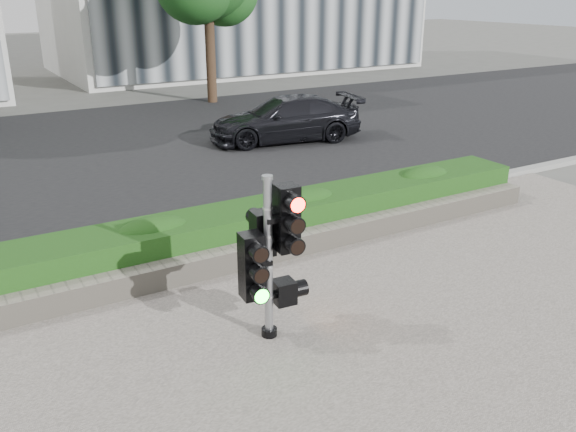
{
  "coord_description": "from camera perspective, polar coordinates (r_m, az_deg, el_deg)",
  "views": [
    {
      "loc": [
        -3.78,
        -5.78,
        4.05
      ],
      "look_at": [
        -0.0,
        0.6,
        1.27
      ],
      "focal_mm": 38.0,
      "sensor_mm": 36.0,
      "label": 1
    }
  ],
  "objects": [
    {
      "name": "traffic_signal",
      "position": [
        7.17,
        -1.76,
        -3.15
      ],
      "size": [
        0.73,
        0.55,
        2.06
      ],
      "rotation": [
        0.0,
        0.0,
        -0.09
      ],
      "color": "black",
      "rests_on": "sidewalk"
    },
    {
      "name": "ground",
      "position": [
        8.0,
        2.24,
        -9.85
      ],
      "size": [
        120.0,
        120.0,
        0.0
      ],
      "primitive_type": "plane",
      "color": "#51514C",
      "rests_on": "ground"
    },
    {
      "name": "car_dark",
      "position": [
        17.16,
        -0.28,
        9.07
      ],
      "size": [
        4.49,
        2.54,
        1.23
      ],
      "primitive_type": "imported",
      "rotation": [
        0.0,
        0.0,
        -1.77
      ],
      "color": "black",
      "rests_on": "road"
    },
    {
      "name": "hedge",
      "position": [
        9.86,
        -5.76,
        -1.47
      ],
      "size": [
        12.0,
        1.0,
        0.68
      ],
      "primitive_type": "cube",
      "color": "#2B7323",
      "rests_on": "sidewalk"
    },
    {
      "name": "stone_wall",
      "position": [
        9.38,
        -4.03,
        -3.71
      ],
      "size": [
        12.0,
        0.32,
        0.34
      ],
      "primitive_type": "cube",
      "color": "gray",
      "rests_on": "sidewalk"
    },
    {
      "name": "road",
      "position": [
        16.72,
        -16.71,
        5.71
      ],
      "size": [
        60.0,
        13.0,
        0.02
      ],
      "primitive_type": "cube",
      "color": "black",
      "rests_on": "ground"
    },
    {
      "name": "curb",
      "position": [
        10.48,
        -7.1,
        -1.97
      ],
      "size": [
        60.0,
        0.25,
        0.12
      ],
      "primitive_type": "cube",
      "color": "gray",
      "rests_on": "ground"
    }
  ]
}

